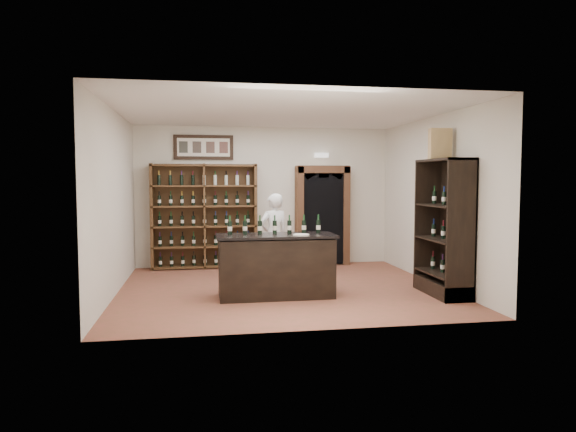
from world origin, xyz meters
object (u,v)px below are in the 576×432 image
object	(u,v)px
tasting_counter	(276,266)
counter_bottle_0	(230,228)
wine_crate	(440,144)
side_cabinet	(445,249)
wine_shelf	(204,216)
shopkeeper	(274,236)

from	to	relation	value
tasting_counter	counter_bottle_0	distance (m)	0.96
wine_crate	side_cabinet	bearing A→B (deg)	-78.58
wine_shelf	tasting_counter	bearing A→B (deg)	-69.44
wine_shelf	side_cabinet	distance (m)	5.02
wine_shelf	wine_crate	world-z (taller)	wine_crate
wine_shelf	shopkeeper	size ratio (longest dim) A/B	1.37
tasting_counter	counter_bottle_0	size ratio (longest dim) A/B	6.27
tasting_counter	side_cabinet	xyz separation A→B (m)	(2.72, -0.30, 0.26)
side_cabinet	shopkeeper	size ratio (longest dim) A/B	1.37
tasting_counter	counter_bottle_0	bearing A→B (deg)	169.12
tasting_counter	shopkeeper	distance (m)	1.60
tasting_counter	wine_crate	size ratio (longest dim) A/B	3.74
tasting_counter	side_cabinet	world-z (taller)	side_cabinet
wine_shelf	tasting_counter	world-z (taller)	wine_shelf
tasting_counter	wine_crate	world-z (taller)	wine_crate
tasting_counter	wine_crate	xyz separation A→B (m)	(2.70, -0.09, 1.96)
wine_shelf	side_cabinet	size ratio (longest dim) A/B	1.00
side_cabinet	shopkeeper	xyz separation A→B (m)	(-2.54, 1.86, 0.05)
tasting_counter	wine_crate	distance (m)	3.34
wine_shelf	tasting_counter	xyz separation A→B (m)	(1.10, -2.93, -0.61)
counter_bottle_0	wine_crate	size ratio (longest dim) A/B	0.60
side_cabinet	shopkeeper	distance (m)	3.15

